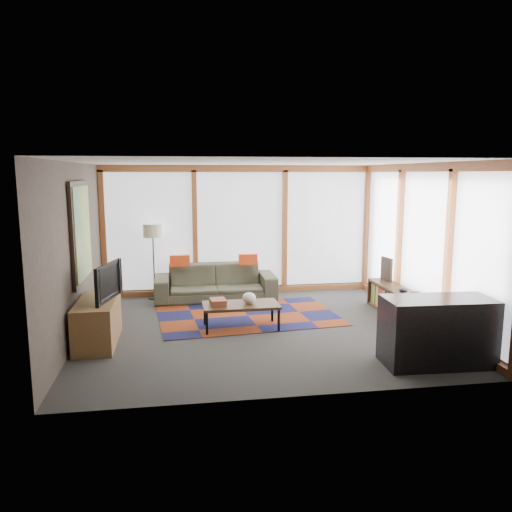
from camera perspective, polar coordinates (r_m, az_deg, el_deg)
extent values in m
plane|color=#2B2B29|center=(8.03, 0.45, -8.23)|extent=(5.50, 5.50, 0.00)
cube|color=#3D342C|center=(7.78, -19.95, 0.46)|extent=(0.04, 5.00, 2.60)
cube|color=#3D342C|center=(5.32, 4.88, -2.93)|extent=(5.50, 0.04, 2.60)
cube|color=silver|center=(7.65, 0.48, 10.66)|extent=(5.50, 5.00, 0.04)
cube|color=white|center=(10.16, -1.82, 3.00)|extent=(5.30, 0.02, 2.35)
cube|color=white|center=(8.61, 18.64, 1.35)|extent=(0.02, 4.80, 2.35)
cube|color=black|center=(8.03, -19.41, 2.56)|extent=(0.05, 1.35, 1.55)
cube|color=yellow|center=(8.03, -19.20, 2.57)|extent=(0.02, 1.20, 1.40)
cube|color=maroon|center=(8.67, -0.93, -6.85)|extent=(3.19, 2.22, 0.01)
imported|color=#3B3C2D|center=(9.75, -4.66, -3.02)|extent=(2.33, 0.91, 0.68)
cube|color=red|center=(9.66, -8.71, -0.52)|extent=(0.39, 0.14, 0.21)
cube|color=red|center=(9.74, -0.92, -0.37)|extent=(0.36, 0.11, 0.20)
cube|color=brown|center=(7.85, -4.37, -5.28)|extent=(0.26, 0.31, 0.10)
ellipsoid|color=silver|center=(7.90, -0.79, -4.84)|extent=(0.25, 0.25, 0.18)
ellipsoid|color=black|center=(8.33, 17.83, -4.17)|extent=(0.24, 0.24, 0.10)
ellipsoid|color=black|center=(8.62, 16.49, -3.75)|extent=(0.16, 0.16, 0.07)
cube|color=black|center=(9.39, 14.69, -1.47)|extent=(0.09, 0.33, 0.43)
cube|color=brown|center=(7.60, -17.66, -7.18)|extent=(0.53, 1.28, 0.64)
imported|color=black|center=(7.48, -17.13, -2.79)|extent=(0.34, 0.93, 0.54)
cube|color=black|center=(6.87, 20.00, -8.10)|extent=(1.40, 0.70, 0.87)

